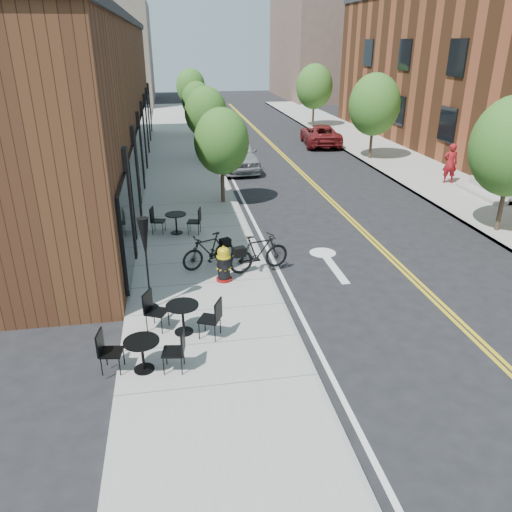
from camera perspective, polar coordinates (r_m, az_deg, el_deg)
ground at (r=12.87m, az=3.32°, el=-5.86°), size 120.00×120.00×0.00m
sidewalk_near at (r=21.84m, az=-7.74°, el=6.61°), size 4.00×70.00×0.12m
sidewalk_far at (r=25.22m, az=20.87°, el=7.56°), size 4.00×70.00×0.12m
building_near at (r=25.38m, az=-19.21°, el=15.86°), size 5.00×28.00×7.00m
bg_building_left at (r=59.19m, az=-16.06°, el=21.30°), size 8.00×14.00×10.00m
bg_building_right at (r=63.71m, az=7.89°, el=22.92°), size 10.00×16.00×12.00m
tree_near_a at (r=20.37m, az=-3.96°, el=12.92°), size 2.20×2.20×3.81m
tree_near_b at (r=28.23m, az=-5.76°, el=16.01°), size 2.30×2.30×3.98m
tree_near_c at (r=36.18m, az=-6.78°, el=17.27°), size 2.10×2.10×3.67m
tree_near_d at (r=44.11m, az=-7.46°, el=18.65°), size 2.40×2.40×4.11m
tree_far_b at (r=29.35m, az=13.38°, el=16.47°), size 2.80×2.80×4.62m
tree_far_c at (r=40.64m, az=6.69°, el=18.68°), size 2.80×2.80×4.62m
fire_hydrant at (r=13.81m, az=-3.70°, el=-0.94°), size 0.49×0.49×1.03m
bicycle_left at (r=14.67m, az=-5.43°, el=0.63°), size 1.76×1.12×1.02m
bicycle_right at (r=14.35m, az=0.34°, el=0.39°), size 1.91×0.98×1.11m
bistro_set_a at (r=10.41m, az=-12.87°, el=-10.53°), size 1.70×0.82×0.90m
bistro_set_b at (r=11.48m, az=-8.37°, el=-6.62°), size 1.75×1.11×0.93m
bistro_set_c at (r=17.46m, az=-9.13°, el=4.01°), size 1.73×0.88×0.91m
patio_umbrella at (r=12.11m, az=-12.57°, el=1.23°), size 0.39×0.39×2.38m
parked_car_a at (r=26.81m, az=-2.23°, el=11.61°), size 2.03×4.87×1.65m
parked_car_b at (r=30.76m, az=-3.26°, el=12.88°), size 2.04×4.41×1.40m
parked_car_c at (r=38.31m, az=-4.35°, el=14.98°), size 2.11×5.07×1.46m
parked_car_far at (r=33.64m, az=7.38°, el=13.58°), size 2.78×5.01×1.33m
pedestrian at (r=25.28m, az=21.30°, el=9.84°), size 0.75×0.57×1.84m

